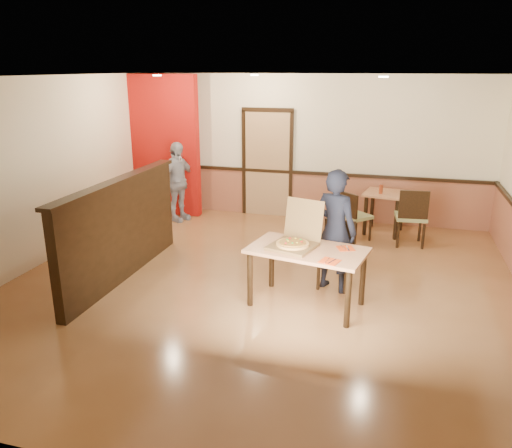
% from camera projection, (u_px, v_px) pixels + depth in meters
% --- Properties ---
extents(floor, '(7.00, 7.00, 0.00)m').
position_uv_depth(floor, '(261.00, 286.00, 6.94)').
color(floor, '#A46D3F').
rests_on(floor, ground).
extents(ceiling, '(7.00, 7.00, 0.00)m').
position_uv_depth(ceiling, '(262.00, 77.00, 6.10)').
color(ceiling, black).
rests_on(ceiling, wall_back).
extents(wall_back, '(7.00, 0.00, 7.00)m').
position_uv_depth(wall_back, '(308.00, 148.00, 9.74)').
color(wall_back, '#F7EBC1').
rests_on(wall_back, floor).
extents(wall_left, '(0.00, 7.00, 7.00)m').
position_uv_depth(wall_left, '(35.00, 174.00, 7.41)').
color(wall_left, '#F7EBC1').
rests_on(wall_left, floor).
extents(wainscot_back, '(7.00, 0.04, 0.90)m').
position_uv_depth(wainscot_back, '(306.00, 196.00, 10.00)').
color(wainscot_back, '#9A593D').
rests_on(wainscot_back, floor).
extents(chair_rail_back, '(7.00, 0.06, 0.06)m').
position_uv_depth(chair_rail_back, '(307.00, 173.00, 9.84)').
color(chair_rail_back, black).
rests_on(chair_rail_back, wall_back).
extents(back_door, '(0.90, 0.06, 2.10)m').
position_uv_depth(back_door, '(267.00, 164.00, 10.01)').
color(back_door, tan).
rests_on(back_door, wall_back).
extents(booth_partition, '(0.20, 3.10, 1.44)m').
position_uv_depth(booth_partition, '(121.00, 228.00, 7.05)').
color(booth_partition, black).
rests_on(booth_partition, floor).
extents(red_accent_panel, '(1.60, 0.20, 2.78)m').
position_uv_depth(red_accent_panel, '(161.00, 146.00, 10.02)').
color(red_accent_panel, '#A1110B').
rests_on(red_accent_panel, floor).
extents(spot_a, '(0.14, 0.14, 0.02)m').
position_uv_depth(spot_a, '(157.00, 75.00, 8.35)').
color(spot_a, beige).
rests_on(spot_a, ceiling).
extents(spot_b, '(0.14, 0.14, 0.02)m').
position_uv_depth(spot_b, '(254.00, 75.00, 8.61)').
color(spot_b, beige).
rests_on(spot_b, ceiling).
extents(spot_c, '(0.14, 0.14, 0.02)m').
position_uv_depth(spot_c, '(384.00, 77.00, 7.13)').
color(spot_c, beige).
rests_on(spot_c, ceiling).
extents(main_table, '(1.56, 1.07, 0.76)m').
position_uv_depth(main_table, '(307.00, 257.00, 6.20)').
color(main_table, tan).
rests_on(main_table, floor).
extents(diner_chair, '(0.49, 0.49, 0.91)m').
position_uv_depth(diner_chair, '(337.00, 251.00, 6.86)').
color(diner_chair, olive).
rests_on(diner_chair, floor).
extents(side_chair_left, '(0.61, 0.61, 0.87)m').
position_uv_depth(side_chair_left, '(354.00, 214.00, 8.64)').
color(side_chair_left, olive).
rests_on(side_chair_left, floor).
extents(side_chair_right, '(0.54, 0.54, 1.00)m').
position_uv_depth(side_chair_right, '(411.00, 215.00, 8.35)').
color(side_chair_right, olive).
rests_on(side_chair_right, floor).
extents(side_table, '(0.82, 0.82, 0.76)m').
position_uv_depth(side_table, '(385.00, 202.00, 9.03)').
color(side_table, tan).
rests_on(side_table, floor).
extents(diner, '(0.72, 0.61, 1.67)m').
position_uv_depth(diner, '(335.00, 231.00, 6.62)').
color(diner, black).
rests_on(diner, floor).
extents(passerby, '(0.69, 0.99, 1.55)m').
position_uv_depth(passerby, '(177.00, 182.00, 9.70)').
color(passerby, '#96969E').
rests_on(passerby, floor).
extents(pizza_box, '(0.67, 0.73, 0.55)m').
position_uv_depth(pizza_box, '(295.00, 241.00, 6.23)').
color(pizza_box, brown).
rests_on(pizza_box, main_table).
extents(pizza, '(0.51, 0.51, 0.03)m').
position_uv_depth(pizza, '(293.00, 244.00, 6.19)').
color(pizza, '#E2A652').
rests_on(pizza, pizza_box).
extents(napkin_near, '(0.27, 0.27, 0.01)m').
position_uv_depth(napkin_near, '(330.00, 261.00, 5.77)').
color(napkin_near, red).
rests_on(napkin_near, main_table).
extents(napkin_far, '(0.26, 0.26, 0.01)m').
position_uv_depth(napkin_far, '(346.00, 248.00, 6.18)').
color(napkin_far, red).
rests_on(napkin_far, main_table).
extents(condiment, '(0.07, 0.07, 0.16)m').
position_uv_depth(condiment, '(381.00, 189.00, 8.87)').
color(condiment, maroon).
rests_on(condiment, side_table).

